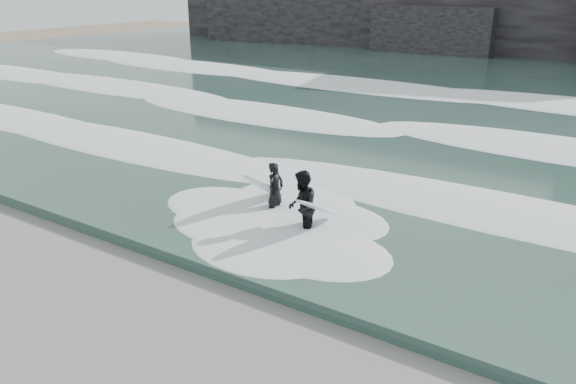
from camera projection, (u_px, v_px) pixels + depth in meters
name	position (u px, v px, depth m)	size (l,w,h in m)	color
ground	(56.00, 332.00, 10.17)	(120.00, 120.00, 0.00)	#88694E
sea	(489.00, 86.00, 32.76)	(90.00, 52.00, 0.30)	#304C43
foam_near	(312.00, 176.00, 17.05)	(60.00, 3.20, 0.20)	white
foam_mid	(402.00, 128.00, 22.51)	(60.00, 4.00, 0.24)	white
foam_far	(469.00, 92.00, 29.53)	(60.00, 4.80, 0.30)	white
surfer_left	(271.00, 189.00, 14.83)	(1.01, 2.06, 1.55)	black
surfer_right	(303.00, 206.00, 13.44)	(1.22, 1.89, 1.77)	black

